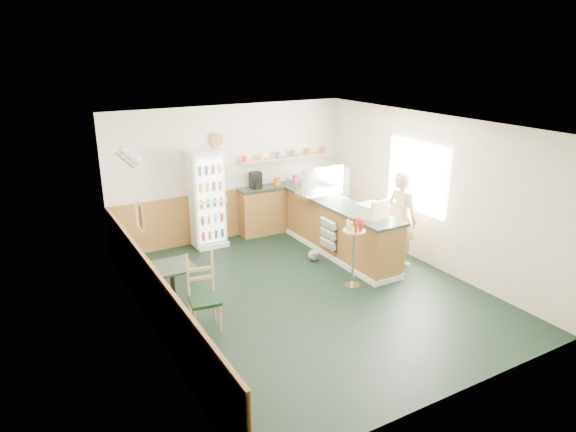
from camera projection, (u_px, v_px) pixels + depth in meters
ground at (309, 292)px, 8.30m from camera, size 6.00×6.00×0.00m
room_envelope at (274, 192)px, 8.32m from camera, size 5.04×6.02×2.72m
service_counter at (340, 231)px, 9.68m from camera, size 0.68×3.01×1.01m
back_counter at (287, 204)px, 11.00m from camera, size 2.24×0.42×1.69m
drinks_fridge at (207, 199)px, 9.96m from camera, size 0.63×0.53×1.90m
display_case at (322, 182)px, 9.93m from camera, size 0.96×0.50×0.54m
cash_register at (373, 211)px, 8.69m from camera, size 0.45×0.46×0.23m
shopkeeper at (402, 218)px, 9.13m from camera, size 0.47×0.62×1.73m
condiment_stand at (354, 242)px, 8.28m from camera, size 0.37×0.37×1.14m
newspaper_rack at (328, 234)px, 9.38m from camera, size 0.09×0.48×0.56m
cafe_table at (172, 278)px, 7.66m from camera, size 0.64×0.64×0.69m
cafe_chair at (202, 289)px, 7.13m from camera, size 0.46×0.46×1.09m
dog_doorstop at (314, 255)px, 9.47m from camera, size 0.20×0.26×0.24m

